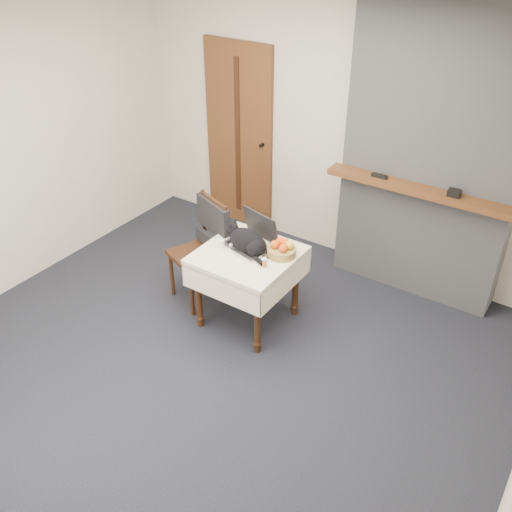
{
  "coord_description": "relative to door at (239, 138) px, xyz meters",
  "views": [
    {
      "loc": [
        2.18,
        -2.75,
        3.22
      ],
      "look_at": [
        0.03,
        0.46,
        0.74
      ],
      "focal_mm": 40.0,
      "sensor_mm": 36.0,
      "label": 1
    }
  ],
  "objects": [
    {
      "name": "cream_jar",
      "position": [
        0.88,
        -1.51,
        -0.26
      ],
      "size": [
        0.06,
        0.06,
        0.07
      ],
      "primitive_type": "cylinder",
      "color": "white",
      "rests_on": "side_table"
    },
    {
      "name": "fruit_basket",
      "position": [
        1.36,
        -1.33,
        -0.25
      ],
      "size": [
        0.24,
        0.24,
        0.14
      ],
      "color": "#A18241",
      "rests_on": "side_table"
    },
    {
      "name": "ground",
      "position": [
        1.2,
        -1.97,
        -1.0
      ],
      "size": [
        4.5,
        4.5,
        0.0
      ],
      "primitive_type": "plane",
      "color": "black",
      "rests_on": "ground"
    },
    {
      "name": "room_shell",
      "position": [
        1.2,
        -1.51,
        0.76
      ],
      "size": [
        4.52,
        4.01,
        2.61
      ],
      "color": "beige",
      "rests_on": "ground"
    },
    {
      "name": "chair",
      "position": [
        0.59,
        -1.34,
        -0.37
      ],
      "size": [
        0.57,
        0.56,
        0.98
      ],
      "rotation": [
        0.0,
        0.0,
        -0.37
      ],
      "color": "#321A0D",
      "rests_on": "ground"
    },
    {
      "name": "cat",
      "position": [
        1.1,
        -1.44,
        -0.2
      ],
      "size": [
        0.47,
        0.25,
        0.23
      ],
      "rotation": [
        0.0,
        0.0,
        -0.1
      ],
      "color": "black",
      "rests_on": "side_table"
    },
    {
      "name": "desk_clutter",
      "position": [
        1.27,
        -1.44,
        -0.3
      ],
      "size": [
        0.13,
        0.02,
        0.01
      ],
      "primitive_type": "cube",
      "rotation": [
        0.0,
        0.0,
        0.04
      ],
      "color": "black",
      "rests_on": "side_table"
    },
    {
      "name": "pill_bottle",
      "position": [
        1.34,
        -1.55,
        -0.26
      ],
      "size": [
        0.04,
        0.04,
        0.08
      ],
      "color": "#AD6815",
      "rests_on": "side_table"
    },
    {
      "name": "chimney",
      "position": [
        2.1,
        -0.13,
        0.3
      ],
      "size": [
        1.62,
        0.48,
        2.6
      ],
      "color": "gray",
      "rests_on": "ground"
    },
    {
      "name": "side_table",
      "position": [
        1.11,
        -1.46,
        -0.41
      ],
      "size": [
        0.78,
        0.78,
        0.7
      ],
      "color": "#321A0D",
      "rests_on": "ground"
    },
    {
      "name": "laptop",
      "position": [
        1.08,
        -1.34,
        -0.23
      ],
      "size": [
        0.45,
        0.41,
        0.29
      ],
      "rotation": [
        0.0,
        0.0,
        -0.24
      ],
      "color": "#B7B7BC",
      "rests_on": "side_table"
    },
    {
      "name": "door",
      "position": [
        0.0,
        0.0,
        0.0
      ],
      "size": [
        0.82,
        0.1,
        2.0
      ],
      "color": "brown",
      "rests_on": "ground"
    }
  ]
}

